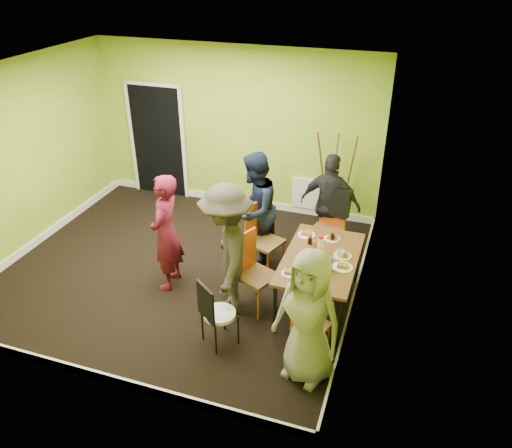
{
  "coord_description": "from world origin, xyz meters",
  "views": [
    {
      "loc": [
        2.94,
        -5.4,
        4.16
      ],
      "look_at": [
        1.13,
        0.0,
        0.95
      ],
      "focal_mm": 35.0,
      "sensor_mm": 36.0,
      "label": 1
    }
  ],
  "objects": [
    {
      "name": "plate_far_front",
      "position": [
        1.99,
        -0.76,
        0.76
      ],
      "size": [
        0.25,
        0.25,
        0.01
      ],
      "primitive_type": "cylinder",
      "color": "white",
      "rests_on": "dining_table"
    },
    {
      "name": "easel",
      "position": [
        1.8,
        2.02,
        0.8
      ],
      "size": [
        0.65,
        0.61,
        1.63
      ],
      "color": "brown",
      "rests_on": "ground"
    },
    {
      "name": "chair_back_end",
      "position": [
        1.95,
        1.07,
        0.78
      ],
      "size": [
        0.56,
        0.63,
        1.11
      ],
      "rotation": [
        0.0,
        0.0,
        2.89
      ],
      "color": "#D95614",
      "rests_on": "ground"
    },
    {
      "name": "chair_left_far",
      "position": [
        1.07,
        0.36,
        0.59
      ],
      "size": [
        0.55,
        0.55,
        1.04
      ],
      "rotation": [
        0.0,
        0.0,
        -1.91
      ],
      "color": "#D95614",
      "rests_on": "ground"
    },
    {
      "name": "plate_near_left",
      "position": [
        1.75,
        0.26,
        0.76
      ],
      "size": [
        0.23,
        0.23,
        0.01
      ],
      "primitive_type": "cylinder",
      "color": "white",
      "rests_on": "dining_table"
    },
    {
      "name": "plate_wall_back",
      "position": [
        2.3,
        -0.1,
        0.76
      ],
      "size": [
        0.22,
        0.22,
        0.01
      ],
      "primitive_type": "cylinder",
      "color": "white",
      "rests_on": "dining_table"
    },
    {
      "name": "glass_back",
      "position": [
        2.11,
        0.24,
        0.8
      ],
      "size": [
        0.06,
        0.06,
        0.09
      ],
      "primitive_type": "cylinder",
      "color": "black",
      "rests_on": "dining_table"
    },
    {
      "name": "cup_b",
      "position": [
        2.27,
        -0.13,
        0.8
      ],
      "size": [
        0.1,
        0.1,
        0.09
      ],
      "primitive_type": "imported",
      "color": "white",
      "rests_on": "dining_table"
    },
    {
      "name": "dining_table",
      "position": [
        2.05,
        -0.2,
        0.7
      ],
      "size": [
        0.9,
        1.5,
        0.75
      ],
      "color": "black",
      "rests_on": "ground"
    },
    {
      "name": "blue_bottle",
      "position": [
        2.21,
        -0.47,
        0.84
      ],
      "size": [
        0.07,
        0.07,
        0.19
      ],
      "primitive_type": "cylinder",
      "color": "blue",
      "rests_on": "dining_table"
    },
    {
      "name": "plate_near_right",
      "position": [
        1.78,
        -0.68,
        0.76
      ],
      "size": [
        0.22,
        0.22,
        0.01
      ],
      "primitive_type": "cylinder",
      "color": "white",
      "rests_on": "dining_table"
    },
    {
      "name": "glass_front",
      "position": [
        2.16,
        -0.68,
        0.8
      ],
      "size": [
        0.06,
        0.06,
        0.11
      ],
      "primitive_type": "cylinder",
      "color": "black",
      "rests_on": "dining_table"
    },
    {
      "name": "person_left_near",
      "position": [
        0.97,
        -0.64,
        0.88
      ],
      "size": [
        1.03,
        1.3,
        1.76
      ],
      "primitive_type": "imported",
      "rotation": [
        0.0,
        0.0,
        -1.19
      ],
      "color": "#322A21",
      "rests_on": "ground"
    },
    {
      "name": "cup_a",
      "position": [
        1.86,
        -0.38,
        0.8
      ],
      "size": [
        0.13,
        0.13,
        0.1
      ],
      "primitive_type": "imported",
      "color": "white",
      "rests_on": "dining_table"
    },
    {
      "name": "person_front_end",
      "position": [
        2.18,
        -1.43,
        0.79
      ],
      "size": [
        0.89,
        0.72,
        1.58
      ],
      "primitive_type": "imported",
      "rotation": [
        0.0,
        0.0,
        -0.31
      ],
      "color": "gray",
      "rests_on": "ground"
    },
    {
      "name": "chair_front_end",
      "position": [
        2.13,
        -1.17,
        0.48
      ],
      "size": [
        0.44,
        0.44,
        0.86
      ],
      "rotation": [
        0.0,
        0.0,
        -0.27
      ],
      "color": "#D95614",
      "rests_on": "ground"
    },
    {
      "name": "chair_left_near",
      "position": [
        1.22,
        -0.45,
        0.58
      ],
      "size": [
        0.56,
        0.56,
        1.04
      ],
      "rotation": [
        0.0,
        0.0,
        -1.97
      ],
      "color": "#D95614",
      "rests_on": "ground"
    },
    {
      "name": "plate_far_back",
      "position": [
        2.1,
        0.27,
        0.76
      ],
      "size": [
        0.21,
        0.21,
        0.01
      ],
      "primitive_type": "cylinder",
      "color": "white",
      "rests_on": "dining_table"
    },
    {
      "name": "person_left_far",
      "position": [
        0.92,
        0.57,
        0.85
      ],
      "size": [
        0.65,
        0.83,
        1.69
      ],
      "primitive_type": "imported",
      "rotation": [
        0.0,
        0.0,
        -1.58
      ],
      "color": "black",
      "rests_on": "ground"
    },
    {
      "name": "person_standing",
      "position": [
        0.0,
        -0.39,
        0.82
      ],
      "size": [
        0.45,
        0.64,
        1.64
      ],
      "primitive_type": "imported",
      "rotation": [
        0.0,
        0.0,
        -1.47
      ],
      "color": "maroon",
      "rests_on": "ground"
    },
    {
      "name": "thermos",
      "position": [
        2.02,
        -0.15,
        0.87
      ],
      "size": [
        0.07,
        0.07,
        0.24
      ],
      "primitive_type": "cylinder",
      "color": "white",
      "rests_on": "dining_table"
    },
    {
      "name": "room_walls",
      "position": [
        -0.02,
        0.04,
        0.99
      ],
      "size": [
        5.04,
        4.54,
        2.82
      ],
      "color": "#86A62A",
      "rests_on": "ground"
    },
    {
      "name": "glass_mid",
      "position": [
        1.84,
        0.06,
        0.8
      ],
      "size": [
        0.06,
        0.06,
        0.09
      ],
      "primitive_type": "cylinder",
      "color": "black",
      "rests_on": "dining_table"
    },
    {
      "name": "chair_bentwood",
      "position": [
        1.06,
        -1.3,
        0.49
      ],
      "size": [
        0.48,
        0.48,
        0.88
      ],
      "rotation": [
        0.0,
        0.0,
        -0.63
      ],
      "color": "black",
      "rests_on": "ground"
    },
    {
      "name": "ground",
      "position": [
        0.0,
        0.0,
        0.0
      ],
      "size": [
        5.0,
        5.0,
        0.0
      ],
      "primitive_type": "plane",
      "color": "black",
      "rests_on": "ground"
    },
    {
      "name": "plate_wall_front",
      "position": [
        2.35,
        -0.35,
        0.76
      ],
      "size": [
        0.24,
        0.24,
        0.01
      ],
      "primitive_type": "cylinder",
      "color": "white",
      "rests_on": "dining_table"
    },
    {
      "name": "orange_bottle",
      "position": [
        1.92,
        0.01,
        0.79
      ],
      "size": [
        0.04,
        0.04,
        0.07
      ],
      "primitive_type": "cylinder",
      "color": "#D95614",
      "rests_on": "dining_table"
    },
    {
      "name": "person_back_end",
      "position": [
        1.89,
        1.2,
        0.78
      ],
      "size": [
        0.95,
        0.48,
        1.56
      ],
      "primitive_type": "imported",
      "rotation": [
        0.0,
        0.0,
        3.04
      ],
      "color": "black",
      "rests_on": "ground"
    }
  ]
}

